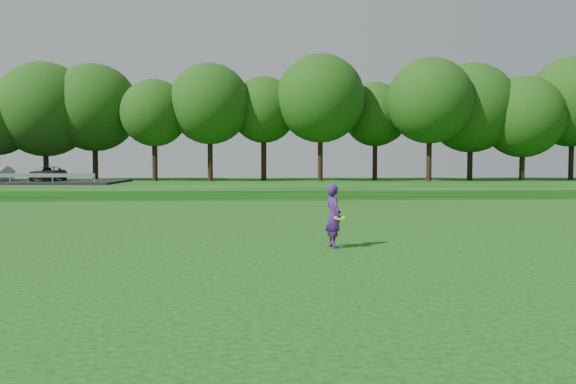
{
  "coord_description": "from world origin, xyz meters",
  "views": [
    {
      "loc": [
        -0.71,
        -14.86,
        2.3
      ],
      "look_at": [
        0.4,
        4.12,
        1.3
      ],
      "focal_mm": 35.0,
      "sensor_mm": 36.0,
      "label": 1
    }
  ],
  "objects": [
    {
      "name": "walking_path",
      "position": [
        0.0,
        20.0,
        0.02
      ],
      "size": [
        130.0,
        1.6,
        0.04
      ],
      "primitive_type": "cube",
      "color": "gray",
      "rests_on": "ground"
    },
    {
      "name": "woman",
      "position": [
        1.4,
        0.12,
        0.86
      ],
      "size": [
        0.56,
        0.71,
        1.71
      ],
      "color": "#44186E",
      "rests_on": "ground"
    },
    {
      "name": "ground",
      "position": [
        0.0,
        0.0,
        0.0
      ],
      "size": [
        140.0,
        140.0,
        0.0
      ],
      "primitive_type": "plane",
      "color": "#0F3C0B",
      "rests_on": "ground"
    },
    {
      "name": "berm",
      "position": [
        0.0,
        34.0,
        0.3
      ],
      "size": [
        130.0,
        30.0,
        0.6
      ],
      "primitive_type": "cube",
      "color": "#0F3C0B",
      "rests_on": "ground"
    },
    {
      "name": "treeline",
      "position": [
        0.0,
        38.0,
        8.1
      ],
      "size": [
        104.0,
        7.0,
        15.0
      ],
      "primitive_type": null,
      "color": "#1F4810",
      "rests_on": "berm"
    }
  ]
}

